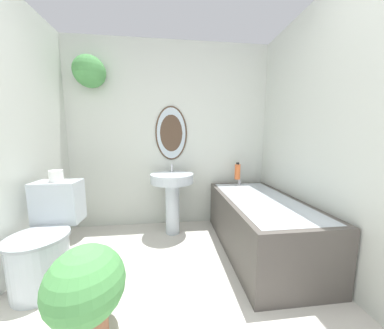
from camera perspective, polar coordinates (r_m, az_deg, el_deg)
name	(u,v)px	position (r m, az deg, el deg)	size (l,w,h in m)	color
wall_back	(163,130)	(2.61, -8.60, 10.09)	(2.71, 0.36, 2.40)	silver
wall_right	(335,135)	(1.97, 36.61, 7.10)	(0.06, 2.42, 2.40)	silver
toilet	(47,242)	(2.05, -37.13, -17.81)	(0.43, 0.63, 0.79)	silver
pedestal_sink	(172,190)	(2.38, -5.88, -7.57)	(0.52, 0.52, 0.85)	silver
bathtub	(259,223)	(2.22, 19.34, -16.02)	(0.73, 1.44, 0.64)	#4C4742
shampoo_bottle	(237,171)	(2.61, 13.33, -2.01)	(0.07, 0.07, 0.22)	#DB6633
potted_plant	(86,287)	(1.45, -28.85, -29.19)	(0.44, 0.44, 0.56)	#9E6042
toilet_paper_roll	(56,176)	(2.09, -35.27, -2.75)	(0.11, 0.11, 0.10)	white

